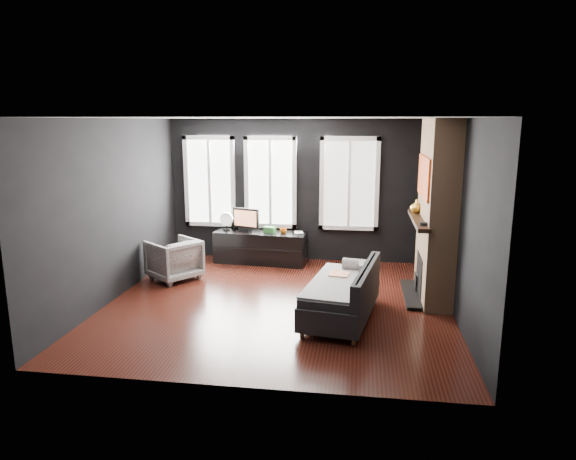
# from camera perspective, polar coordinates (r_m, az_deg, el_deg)

# --- Properties ---
(floor) EXTENTS (5.00, 5.00, 0.00)m
(floor) POSITION_cam_1_polar(r_m,az_deg,el_deg) (7.74, -1.06, -8.07)
(floor) COLOR black
(floor) RESTS_ON ground
(ceiling) EXTENTS (5.00, 5.00, 0.00)m
(ceiling) POSITION_cam_1_polar(r_m,az_deg,el_deg) (7.26, -1.14, 12.36)
(ceiling) COLOR white
(ceiling) RESTS_ON ground
(wall_back) EXTENTS (5.00, 0.02, 2.70)m
(wall_back) POSITION_cam_1_polar(r_m,az_deg,el_deg) (9.83, 1.25, 4.41)
(wall_back) COLOR black
(wall_back) RESTS_ON ground
(wall_left) EXTENTS (0.02, 5.00, 2.70)m
(wall_left) POSITION_cam_1_polar(r_m,az_deg,el_deg) (8.16, -18.72, 2.17)
(wall_left) COLOR black
(wall_left) RESTS_ON ground
(wall_right) EXTENTS (0.02, 5.00, 2.70)m
(wall_right) POSITION_cam_1_polar(r_m,az_deg,el_deg) (7.41, 18.37, 1.23)
(wall_right) COLOR black
(wall_right) RESTS_ON ground
(windows) EXTENTS (4.00, 0.16, 1.76)m
(windows) POSITION_cam_1_polar(r_m,az_deg,el_deg) (9.77, -1.42, 10.42)
(windows) COLOR white
(windows) RESTS_ON wall_back
(fireplace) EXTENTS (0.70, 1.62, 2.70)m
(fireplace) POSITION_cam_1_polar(r_m,az_deg,el_deg) (7.96, 16.21, 2.09)
(fireplace) COLOR #93724C
(fireplace) RESTS_ON floor
(sofa) EXTENTS (1.17, 1.90, 0.76)m
(sofa) POSITION_cam_1_polar(r_m,az_deg,el_deg) (7.08, 5.95, -6.79)
(sofa) COLOR black
(sofa) RESTS_ON floor
(stripe_pillow) EXTENTS (0.07, 0.28, 0.28)m
(stripe_pillow) POSITION_cam_1_polar(r_m,az_deg,el_deg) (7.37, 8.11, -4.71)
(stripe_pillow) COLOR gray
(stripe_pillow) RESTS_ON sofa
(armchair) EXTENTS (1.01, 1.02, 0.77)m
(armchair) POSITION_cam_1_polar(r_m,az_deg,el_deg) (8.95, -12.57, -2.98)
(armchair) COLOR white
(armchair) RESTS_ON floor
(media_console) EXTENTS (1.78, 0.70, 0.60)m
(media_console) POSITION_cam_1_polar(r_m,az_deg,el_deg) (9.77, -3.05, -1.93)
(media_console) COLOR black
(media_console) RESTS_ON floor
(monitor) EXTENTS (0.57, 0.29, 0.50)m
(monitor) POSITION_cam_1_polar(r_m,az_deg,el_deg) (9.76, -4.69, 1.32)
(monitor) COLOR black
(monitor) RESTS_ON media_console
(desk_fan) EXTENTS (0.25, 0.25, 0.36)m
(desk_fan) POSITION_cam_1_polar(r_m,az_deg,el_deg) (9.88, -6.86, 0.98)
(desk_fan) COLOR gray
(desk_fan) RESTS_ON media_console
(mug) EXTENTS (0.14, 0.11, 0.13)m
(mug) POSITION_cam_1_polar(r_m,az_deg,el_deg) (9.56, -0.53, -0.01)
(mug) COLOR #C95D0A
(mug) RESTS_ON media_console
(book) EXTENTS (0.16, 0.05, 0.22)m
(book) POSITION_cam_1_polar(r_m,az_deg,el_deg) (9.60, 0.71, 0.31)
(book) COLOR #ADA68B
(book) RESTS_ON media_console
(storage_box) EXTENTS (0.23, 0.18, 0.11)m
(storage_box) POSITION_cam_1_polar(r_m,az_deg,el_deg) (9.63, -2.03, 0.03)
(storage_box) COLOR #2B692B
(storage_box) RESTS_ON media_console
(mantel_vase) EXTENTS (0.21, 0.21, 0.21)m
(mantel_vase) POSITION_cam_1_polar(r_m,az_deg,el_deg) (8.37, 14.10, 2.56)
(mantel_vase) COLOR gold
(mantel_vase) RESTS_ON fireplace
(mantel_clock) EXTENTS (0.14, 0.14, 0.04)m
(mantel_clock) POSITION_cam_1_polar(r_m,az_deg,el_deg) (7.41, 14.82, 0.65)
(mantel_clock) COLOR black
(mantel_clock) RESTS_ON fireplace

